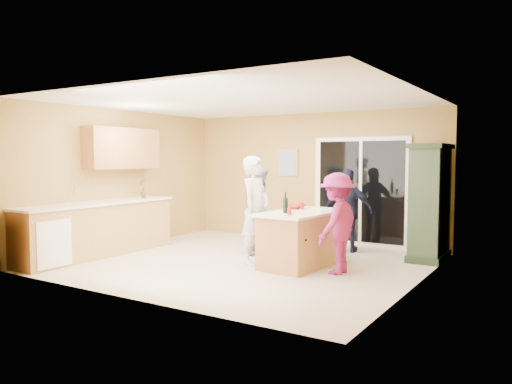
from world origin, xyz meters
The scene contains 22 objects.
floor centered at (0.00, 0.00, 0.00)m, with size 5.50×5.50×0.00m, color beige.
ceiling centered at (0.00, 0.00, 2.60)m, with size 5.50×5.00×0.10m, color silver.
wall_back centered at (0.00, 2.50, 1.30)m, with size 5.50×0.10×2.60m, color #DDA95B.
wall_front centered at (0.00, -2.50, 1.30)m, with size 5.50×0.10×2.60m, color #DDA95B.
wall_left centered at (-2.75, 0.00, 1.30)m, with size 0.10×5.00×2.60m, color #DDA95B.
wall_right centered at (2.75, 0.00, 1.30)m, with size 0.10×5.00×2.60m, color #DDA95B.
left_cabinet_run centered at (-2.45, -1.05, 0.46)m, with size 0.65×3.05×1.24m.
upper_cabinets centered at (-2.58, -0.20, 1.88)m, with size 0.35×1.60×0.75m, color #B68446.
sliding_door centered at (1.05, 2.46, 1.05)m, with size 1.90×0.07×2.10m.
framed_picture centered at (-0.55, 2.48, 1.60)m, with size 0.46×0.04×0.56m.
kitchen_island centered at (0.90, 0.26, 0.40)m, with size 1.01×1.70×0.86m.
green_hutch centered at (2.49, 1.82, 0.94)m, with size 0.55×1.05×1.93m.
woman_white centered at (0.21, -0.01, 0.86)m, with size 0.63×0.41×1.73m, color silver.
woman_grey centered at (-0.20, 0.80, 0.77)m, with size 0.75×0.58×1.54m, color #98989B.
woman_navy centered at (1.08, 1.74, 0.75)m, with size 0.88×0.37×1.51m, color #171833.
woman_magenta centered at (1.57, 0.08, 0.74)m, with size 0.96×0.55×1.49m, color #9A2168.
serving_bowl centered at (0.64, 0.58, 0.90)m, with size 0.30×0.30×0.07m, color #AC2513.
tulip_vase centered at (-2.45, 0.19, 1.13)m, with size 0.20×0.14×0.38m, color #A91026.
tumbler_near centered at (0.74, 0.55, 0.92)m, with size 0.08×0.08×0.12m, color #AC2513.
tumbler_far centered at (0.96, -0.27, 0.91)m, with size 0.07×0.07×0.10m, color #AC2513.
wine_bottle centered at (0.86, -0.21, 0.99)m, with size 0.08×0.08×0.33m.
white_plate centered at (0.87, -0.16, 0.87)m, with size 0.19×0.19×0.01m, color white.
Camera 1 is at (4.42, -6.71, 1.71)m, focal length 35.00 mm.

